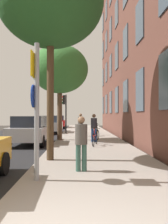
# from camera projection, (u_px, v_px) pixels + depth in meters

# --- Properties ---
(ground_plane) EXTENTS (41.80, 41.80, 0.00)m
(ground_plane) POSITION_uv_depth(u_px,v_px,m) (40.00, 138.00, 17.30)
(ground_plane) COLOR #332D28
(road_asphalt) EXTENTS (7.00, 38.00, 0.01)m
(road_asphalt) POSITION_uv_depth(u_px,v_px,m) (11.00, 138.00, 17.26)
(road_asphalt) COLOR #232326
(road_asphalt) RESTS_ON ground
(sidewalk) EXTENTS (4.20, 38.00, 0.12)m
(sidewalk) POSITION_uv_depth(u_px,v_px,m) (88.00, 137.00, 17.38)
(sidewalk) COLOR #9E9389
(sidewalk) RESTS_ON ground
(sign_post) EXTENTS (0.16, 0.60, 3.32)m
(sign_post) POSITION_uv_depth(u_px,v_px,m) (36.00, 102.00, 5.76)
(sign_post) COLOR gray
(sign_post) RESTS_ON sidewalk
(traffic_light) EXTENTS (0.43, 0.24, 3.35)m
(traffic_light) POSITION_uv_depth(u_px,v_px,m) (65.00, 107.00, 20.67)
(traffic_light) COLOR black
(traffic_light) RESTS_ON sidewalk
(tree_near) EXTENTS (3.80, 3.80, 7.20)m
(tree_near) POSITION_uv_depth(u_px,v_px,m) (50.00, 2.00, 8.42)
(tree_near) COLOR #4C3823
(tree_near) RESTS_ON sidewalk
(tree_far) EXTENTS (3.62, 3.62, 6.03)m
(tree_far) POSITION_uv_depth(u_px,v_px,m) (60.00, 70.00, 15.14)
(tree_far) COLOR brown
(tree_far) RESTS_ON sidewalk
(bicycle_0) EXTENTS (0.53, 1.62, 0.95)m
(bicycle_0) POSITION_uv_depth(u_px,v_px,m) (95.00, 138.00, 12.40)
(bicycle_0) COLOR black
(bicycle_0) RESTS_ON sidewalk
(bicycle_1) EXTENTS (0.42, 1.72, 0.93)m
(bicycle_1) POSITION_uv_depth(u_px,v_px,m) (96.00, 133.00, 15.65)
(bicycle_1) COLOR black
(bicycle_1) RESTS_ON sidewalk
(bicycle_2) EXTENTS (0.42, 1.75, 0.95)m
(bicycle_2) POSITION_uv_depth(u_px,v_px,m) (97.00, 131.00, 18.30)
(bicycle_2) COLOR black
(bicycle_2) RESTS_ON sidewalk
(pedestrian_0) EXTENTS (0.42, 0.42, 1.54)m
(pedestrian_0) POSITION_uv_depth(u_px,v_px,m) (81.00, 140.00, 6.68)
(pedestrian_0) COLOR #33594C
(pedestrian_0) RESTS_ON sidewalk
(pedestrian_1) EXTENTS (0.43, 0.43, 1.63)m
(pedestrian_1) POSITION_uv_depth(u_px,v_px,m) (94.00, 126.00, 14.01)
(pedestrian_1) COLOR navy
(pedestrian_1) RESTS_ON sidewalk
(pedestrian_2) EXTENTS (0.53, 0.53, 1.69)m
(pedestrian_2) POSITION_uv_depth(u_px,v_px,m) (80.00, 123.00, 17.72)
(pedestrian_2) COLOR #26262D
(pedestrian_2) RESTS_ON sidewalk
(car_1) EXTENTS (1.94, 4.17, 1.62)m
(car_1) POSITION_uv_depth(u_px,v_px,m) (30.00, 130.00, 13.59)
(car_1) COLOR #B7B7BC
(car_1) RESTS_ON road_asphalt
(car_2) EXTENTS (2.03, 4.44, 1.62)m
(car_2) POSITION_uv_depth(u_px,v_px,m) (50.00, 124.00, 21.92)
(car_2) COLOR #B7B7BC
(car_2) RESTS_ON road_asphalt
(car_3) EXTENTS (1.92, 3.98, 1.62)m
(car_3) POSITION_uv_depth(u_px,v_px,m) (58.00, 122.00, 30.26)
(car_3) COLOR red
(car_3) RESTS_ON road_asphalt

